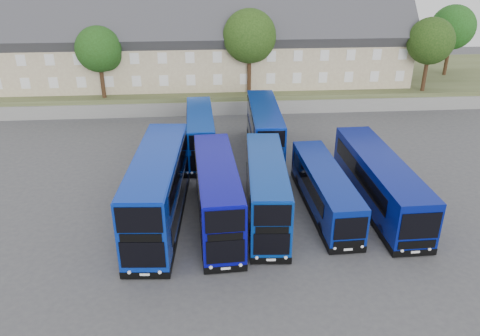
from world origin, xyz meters
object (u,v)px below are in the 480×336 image
coach_east_a (325,191)px  tree_far (453,29)px  tree_west (100,51)px  tree_east (431,43)px  dd_front_mid (217,196)px  tree_mid (251,38)px  dd_front_left (158,191)px

coach_east_a → tree_far: bearing=50.1°
tree_west → tree_east: (36.00, 0.00, 0.34)m
dd_front_mid → coach_east_a: dd_front_mid is taller
dd_front_mid → coach_east_a: bearing=7.3°
coach_east_a → tree_far: tree_far is taller
dd_front_mid → coach_east_a: (7.55, 1.34, -0.66)m
tree_mid → tree_east: 20.02m
coach_east_a → tree_mid: (-3.03, 22.94, 6.58)m
coach_east_a → tree_east: 28.75m
tree_mid → tree_east: tree_mid is taller
dd_front_mid → tree_west: tree_west is taller
tree_mid → tree_far: 26.80m
dd_front_left → tree_mid: size_ratio=1.36×
dd_front_mid → tree_far: (30.52, 30.78, 5.59)m
dd_front_left → tree_far: bearing=45.3°
dd_front_mid → tree_east: (24.52, 23.78, 5.25)m
dd_front_mid → tree_east: tree_east is taller
dd_front_mid → tree_east: 34.56m
tree_mid → coach_east_a: bearing=-82.5°
dd_front_left → dd_front_mid: (3.86, -0.44, -0.26)m
tree_east → tree_far: bearing=49.4°
tree_west → tree_east: bearing=0.0°
dd_front_left → tree_far: (34.39, 30.34, 5.32)m
dd_front_left → tree_west: size_ratio=1.63×
tree_east → tree_west: bearing=-180.0°
tree_mid → tree_east: size_ratio=1.12×
dd_front_left → coach_east_a: (11.41, 0.90, -0.92)m
coach_east_a → dd_front_mid: bearing=-171.9°
tree_mid → dd_front_left: bearing=-109.4°
coach_east_a → tree_east: (16.97, 22.44, 5.90)m
tree_west → tree_mid: tree_mid is taller
dd_front_left → tree_west: 24.98m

